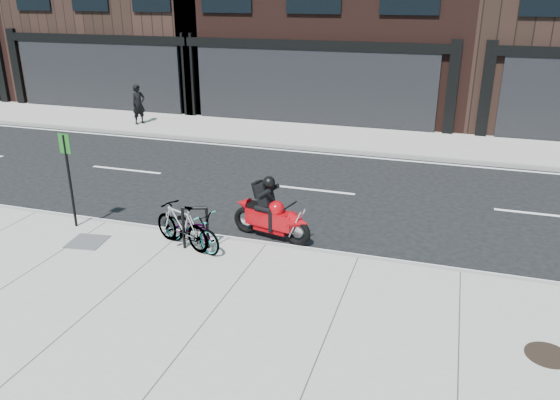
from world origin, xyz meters
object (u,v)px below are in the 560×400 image
(bicycle_front, at_px, (191,228))
(bicycle_rear, at_px, (182,225))
(pedestrian, at_px, (139,104))
(manhole_cover, at_px, (548,355))
(bike_rack, at_px, (195,224))
(utility_grate, at_px, (87,242))
(motorcycle, at_px, (274,215))
(sign_post, at_px, (69,172))

(bicycle_front, distance_m, bicycle_rear, 0.22)
(bicycle_front, relative_size, pedestrian, 1.04)
(bicycle_rear, height_order, manhole_cover, bicycle_rear)
(bike_rack, xyz_separation_m, utility_grate, (-2.39, -0.46, -0.55))
(motorcycle, distance_m, utility_grate, 4.11)
(bicycle_rear, bearing_deg, motorcycle, 147.34)
(utility_grate, height_order, sign_post, sign_post)
(pedestrian, distance_m, manhole_cover, 18.11)
(bicycle_front, distance_m, sign_post, 3.19)
(bike_rack, relative_size, utility_grate, 1.25)
(bicycle_front, distance_m, motorcycle, 1.87)
(bike_rack, distance_m, utility_grate, 2.49)
(manhole_cover, relative_size, utility_grate, 0.88)
(pedestrian, xyz_separation_m, manhole_cover, (13.93, -11.55, -0.79))
(bike_rack, bearing_deg, sign_post, 176.39)
(manhole_cover, bearing_deg, utility_grate, 172.02)
(bike_rack, xyz_separation_m, sign_post, (-3.17, 0.20, 0.75))
(bicycle_front, bearing_deg, sign_post, 107.68)
(pedestrian, height_order, manhole_cover, pedestrian)
(bicycle_front, height_order, bicycle_rear, bicycle_rear)
(bicycle_rear, relative_size, pedestrian, 1.00)
(bicycle_rear, xyz_separation_m, sign_post, (-2.85, 0.20, 0.83))
(manhole_cover, bearing_deg, pedestrian, 140.33)
(sign_post, bearing_deg, bicycle_front, -0.44)
(bike_rack, height_order, bicycle_rear, bicycle_rear)
(pedestrian, relative_size, manhole_cover, 2.42)
(motorcycle, xyz_separation_m, utility_grate, (-3.74, -1.64, -0.46))
(pedestrian, bearing_deg, motorcycle, -109.29)
(bike_rack, relative_size, sign_post, 0.43)
(bicycle_front, xyz_separation_m, utility_grate, (-2.29, -0.46, -0.43))
(manhole_cover, bearing_deg, motorcycle, 151.14)
(bike_rack, distance_m, bicycle_front, 0.15)
(pedestrian, distance_m, utility_grate, 11.43)
(bike_rack, height_order, pedestrian, pedestrian)
(motorcycle, relative_size, sign_post, 0.89)
(motorcycle, bearing_deg, bicycle_rear, -132.04)
(utility_grate, bearing_deg, bike_rack, 10.87)
(bicycle_rear, xyz_separation_m, manhole_cover, (6.94, -1.72, -0.47))
(bicycle_rear, relative_size, utility_grate, 2.14)
(bicycle_front, bearing_deg, bicycle_rear, 111.42)
(pedestrian, bearing_deg, manhole_cover, -104.01)
(bicycle_front, distance_m, utility_grate, 2.37)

